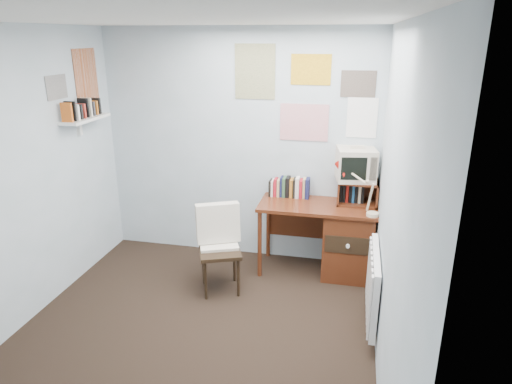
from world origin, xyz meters
TOP-DOWN VIEW (x-y plane):
  - ground at (0.00, 0.00)m, footprint 3.50×3.50m
  - back_wall at (0.00, 1.75)m, footprint 3.00×0.02m
  - left_wall at (-1.50, 0.00)m, footprint 0.02×3.50m
  - right_wall at (1.50, 0.00)m, footprint 0.02×3.50m
  - ceiling at (0.00, 0.00)m, footprint 3.00×3.50m
  - desk at (1.17, 1.48)m, footprint 1.20×0.55m
  - desk_chair at (0.02, 0.88)m, footprint 0.55×0.54m
  - desk_lamp at (1.44, 1.27)m, footprint 0.37×0.34m
  - tv_riser at (1.29, 1.59)m, footprint 0.40×0.30m
  - crt_tv at (1.25, 1.61)m, footprint 0.43×0.40m
  - book_row at (0.66, 1.66)m, footprint 0.60×0.14m
  - radiator at (1.46, 0.55)m, footprint 0.09×0.80m
  - wall_shelf at (-1.40, 1.10)m, footprint 0.20×0.62m
  - posters_back at (0.70, 1.74)m, footprint 1.20×0.01m
  - posters_left at (-1.49, 1.10)m, footprint 0.01×0.70m

SIDE VIEW (x-z plane):
  - ground at x=0.00m, z-range 0.00..0.00m
  - desk at x=1.17m, z-range 0.03..0.79m
  - desk_chair at x=0.02m, z-range 0.00..0.83m
  - radiator at x=1.46m, z-range 0.12..0.72m
  - book_row at x=0.66m, z-range 0.76..0.98m
  - tv_riser at x=1.29m, z-range 0.76..1.01m
  - desk_lamp at x=1.44m, z-range 0.76..1.19m
  - crt_tv at x=1.25m, z-range 1.01..1.37m
  - back_wall at x=0.00m, z-range 0.00..2.50m
  - left_wall at x=-1.50m, z-range 0.00..2.50m
  - right_wall at x=1.50m, z-range 0.00..2.50m
  - wall_shelf at x=-1.40m, z-range 1.50..1.74m
  - posters_back at x=0.70m, z-range 1.40..2.30m
  - posters_left at x=-1.49m, z-range 1.70..2.30m
  - ceiling at x=0.00m, z-range 2.49..2.51m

